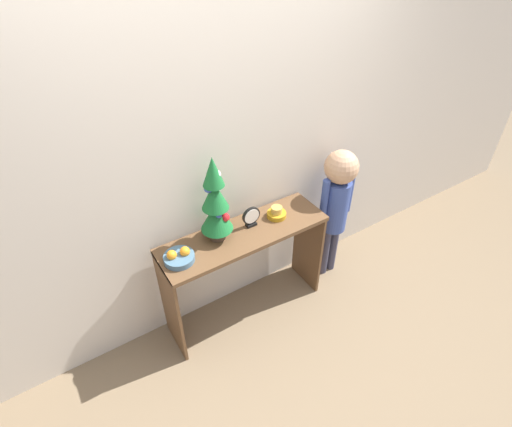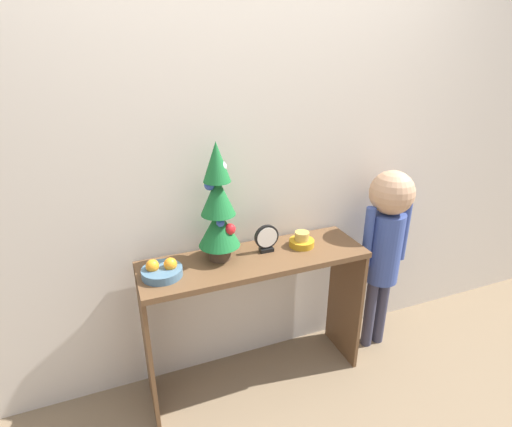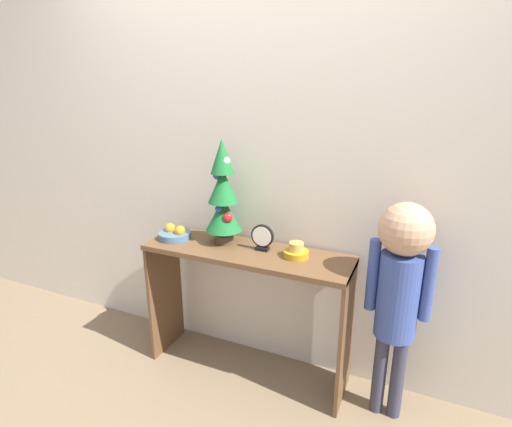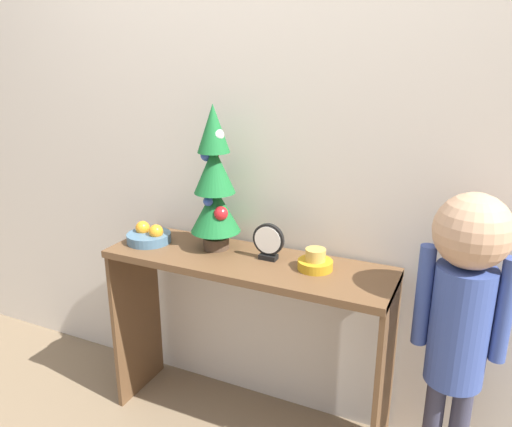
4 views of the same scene
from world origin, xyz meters
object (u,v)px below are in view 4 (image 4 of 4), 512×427
Objects in this scene: mini_tree at (215,183)px; singing_bowl at (315,262)px; fruit_bowl at (149,236)px; child_figure at (463,302)px; desk_clock at (268,242)px.

mini_tree reaches higher than singing_bowl.
child_figure is at bearing -0.22° from fruit_bowl.
desk_clock is at bearing 176.17° from child_figure.
mini_tree reaches higher than child_figure.
child_figure is at bearing -3.85° from mini_tree.
child_figure reaches higher than fruit_bowl.
child_figure is at bearing -4.03° from singing_bowl.
mini_tree is 3.15× the size of fruit_bowl.
fruit_bowl is at bearing 179.78° from child_figure.
mini_tree is 4.01× the size of desk_clock.
singing_bowl is 0.90× the size of desk_clock.
child_figure reaches higher than singing_bowl.
fruit_bowl is at bearing -177.52° from singing_bowl.
desk_clock is (0.55, 0.04, 0.05)m from fruit_bowl.
singing_bowl is 0.21m from desk_clock.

